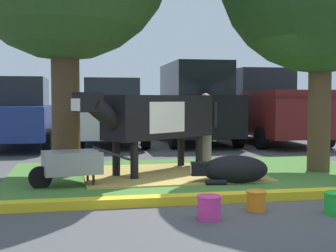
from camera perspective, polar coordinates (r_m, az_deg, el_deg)
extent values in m
plane|color=#4C4C4F|center=(7.04, 8.82, -8.36)|extent=(80.00, 80.00, 0.00)
cube|color=#477A33|center=(8.76, 3.63, -5.92)|extent=(6.95, 4.25, 0.02)
cube|color=yellow|center=(6.61, 8.71, -8.59)|extent=(8.15, 0.24, 0.12)
cube|color=tan|center=(8.70, 0.38, -5.88)|extent=(3.25, 2.46, 0.04)
cylinder|color=#4C3823|center=(8.85, -12.45, 2.92)|extent=(0.52, 0.52, 2.73)
cylinder|color=#4C3823|center=(9.46, 18.07, 2.17)|extent=(0.43, 0.43, 2.50)
cube|color=black|center=(8.76, -1.03, 1.18)|extent=(2.29, 1.89, 0.80)
cube|color=white|center=(8.65, -1.73, 1.15)|extent=(1.15, 1.10, 0.56)
cylinder|color=black|center=(7.87, -7.90, 1.62)|extent=(0.70, 0.62, 0.58)
cube|color=black|center=(7.67, -9.80, 2.90)|extent=(0.51, 0.46, 0.32)
cube|color=white|center=(7.56, -11.02, 2.58)|extent=(0.21, 0.23, 0.20)
cylinder|color=black|center=(8.05, -4.15, -4.34)|extent=(0.14, 0.14, 0.69)
cylinder|color=black|center=(8.42, -6.37, -4.01)|extent=(0.14, 0.14, 0.69)
cylinder|color=black|center=(9.28, 3.83, -3.31)|extent=(0.14, 0.14, 0.69)
cylinder|color=black|center=(9.60, 1.60, -3.08)|extent=(0.14, 0.14, 0.69)
cylinder|color=black|center=(9.65, 4.03, -0.11)|extent=(0.06, 0.06, 0.70)
ellipsoid|color=black|center=(7.87, 8.24, -5.32)|extent=(1.15, 0.62, 0.48)
cube|color=black|center=(7.77, 3.89, -5.25)|extent=(0.30, 0.24, 0.22)
cube|color=silver|center=(7.76, 3.00, -5.27)|extent=(0.07, 0.11, 0.16)
cylinder|color=black|center=(7.66, 5.92, -6.90)|extent=(0.36, 0.15, 0.10)
cylinder|color=slate|center=(9.93, 4.61, -2.59)|extent=(0.26, 0.26, 0.78)
cylinder|color=black|center=(9.88, 4.63, 1.23)|extent=(0.34, 0.34, 0.54)
sphere|color=#8C664C|center=(9.87, 4.64, 3.41)|extent=(0.21, 0.21, 0.21)
cylinder|color=black|center=(9.78, 5.76, 1.36)|extent=(0.09, 0.09, 0.51)
cylinder|color=black|center=(9.99, 3.52, 1.41)|extent=(0.09, 0.09, 0.51)
cube|color=gray|center=(7.66, -11.71, -4.39)|extent=(1.00, 0.76, 0.36)
cylinder|color=black|center=(7.62, -15.41, -6.15)|extent=(0.37, 0.16, 0.36)
cylinder|color=black|center=(7.55, -9.13, -6.62)|extent=(0.04, 0.04, 0.24)
cylinder|color=black|center=(7.97, -9.83, -6.09)|extent=(0.04, 0.04, 0.24)
cylinder|color=black|center=(7.57, -6.57, -3.51)|extent=(0.53, 0.14, 0.23)
cylinder|color=black|center=(8.00, -7.40, -3.15)|extent=(0.53, 0.14, 0.23)
cylinder|color=#EA3893|center=(5.60, 5.06, -9.97)|extent=(0.28, 0.28, 0.27)
torus|color=#EA3893|center=(5.57, 5.07, -8.61)|extent=(0.30, 0.30, 0.02)
cylinder|color=orange|center=(6.09, 10.74, -9.05)|extent=(0.24, 0.24, 0.25)
torus|color=orange|center=(6.06, 10.76, -7.91)|extent=(0.27, 0.27, 0.02)
cylinder|color=green|center=(6.17, 19.95, -8.95)|extent=(0.29, 0.29, 0.26)
cube|color=navy|center=(14.14, -17.85, 0.58)|extent=(1.86, 4.42, 0.90)
cube|color=black|center=(14.12, -17.91, 4.03)|extent=(1.61, 2.22, 0.80)
cylinder|color=black|center=(15.50, -13.83, -0.78)|extent=(0.23, 0.64, 0.64)
cylinder|color=black|center=(12.66, -14.62, -1.72)|extent=(0.23, 0.64, 0.64)
cube|color=silver|center=(14.40, -7.08, 0.77)|extent=(1.86, 4.42, 0.90)
cube|color=black|center=(14.39, -7.11, 4.15)|extent=(1.61, 2.22, 0.80)
cylinder|color=black|center=(15.84, -10.62, -0.66)|extent=(0.23, 0.64, 0.64)
cylinder|color=black|center=(15.93, -4.13, -0.58)|extent=(0.23, 0.64, 0.64)
cylinder|color=black|center=(12.98, -10.68, -1.54)|extent=(0.23, 0.64, 0.64)
cylinder|color=black|center=(13.10, -2.78, -1.45)|extent=(0.23, 0.64, 0.64)
cube|color=black|center=(14.72, 3.25, 1.43)|extent=(1.96, 4.63, 1.20)
cube|color=black|center=(14.72, 3.27, 5.71)|extent=(1.72, 3.22, 1.00)
cylinder|color=black|center=(16.03, -1.32, -0.55)|extent=(0.23, 0.64, 0.64)
cylinder|color=black|center=(16.43, 5.24, -0.47)|extent=(0.23, 0.64, 0.64)
cylinder|color=black|center=(13.09, 0.73, -1.44)|extent=(0.23, 0.64, 0.64)
cylinder|color=black|center=(13.58, 8.63, -1.31)|extent=(0.23, 0.64, 0.64)
cube|color=maroon|center=(15.25, 12.47, 1.24)|extent=(2.08, 5.43, 1.10)
cube|color=black|center=(16.13, 11.22, 5.10)|extent=(1.87, 1.83, 1.00)
cube|color=maroon|center=(14.13, 14.42, 3.76)|extent=(1.94, 2.73, 0.24)
cylinder|color=black|center=(16.59, 6.91, -0.44)|extent=(0.23, 0.64, 0.64)
cylinder|color=black|center=(17.29, 13.25, -0.35)|extent=(0.23, 0.64, 0.64)
cylinder|color=black|center=(13.29, 11.39, -1.44)|extent=(0.23, 0.64, 0.64)
cylinder|color=black|center=(14.15, 18.94, -1.26)|extent=(0.23, 0.64, 0.64)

